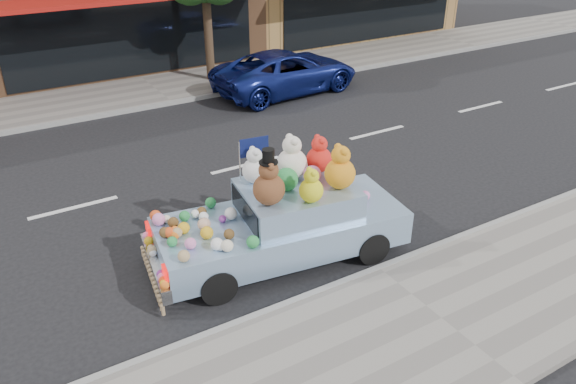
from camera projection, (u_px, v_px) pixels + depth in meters
ground at (246, 165)px, 13.43m from camera, size 120.00×120.00×0.00m
near_sidewalk at (441, 321)px, 8.49m from camera, size 60.00×3.00×0.12m
far_sidewalk at (155, 90)px, 18.31m from camera, size 60.00×3.00×0.12m
near_kerb at (378, 270)px, 9.62m from camera, size 60.00×0.12×0.13m
far_kerb at (171, 103)px, 17.18m from camera, size 60.00×0.12×0.13m
car_blue at (286, 72)px, 17.99m from camera, size 5.00×2.61×1.34m
art_car at (283, 217)px, 9.73m from camera, size 4.68×2.33×2.31m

